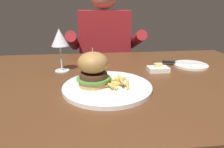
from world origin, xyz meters
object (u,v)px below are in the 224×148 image
Objects in this scene: burger_sandwich at (93,69)px; wine_glass at (60,39)px; butter_dish at (158,69)px; table_knife at (180,63)px; bread_plate at (191,65)px; main_plate at (107,87)px; diner_person at (105,67)px.

burger_sandwich is 0.26m from wine_glass.
butter_dish is at bearing 28.94° from burger_sandwich.
table_knife is (0.42, 0.23, -0.06)m from burger_sandwich.
bread_plate is at bearing 0.59° from wine_glass.
main_plate is 0.29m from butter_dish.
diner_person is (-0.19, 0.66, -0.19)m from butter_dish.
burger_sandwich reaches higher than main_plate.
wine_glass reaches higher than main_plate.
burger_sandwich is at bearing -151.06° from butter_dish.
main_plate is 3.42× the size of butter_dish.
burger_sandwich is at bearing -96.99° from diner_person.
burger_sandwich reaches higher than bread_plate.
butter_dish is (-0.18, -0.06, 0.01)m from bread_plate.
bread_plate is 0.13× the size of diner_person.
table_knife is 0.15m from butter_dish.
wine_glass is 0.92× the size of table_knife.
butter_dish is (0.24, 0.17, 0.00)m from main_plate.
burger_sandwich is (-0.05, 0.01, 0.07)m from main_plate.
main_plate is at bearing -93.71° from diner_person.
wine_glass is (-0.18, 0.22, 0.13)m from main_plate.
wine_glass is (-0.13, 0.21, 0.07)m from burger_sandwich.
butter_dish is 0.08× the size of diner_person.
diner_person reaches higher than burger_sandwich.
butter_dish is 0.71m from diner_person.
bread_plate is at bearing -58.47° from diner_person.
table_knife reaches higher than main_plate.
main_plate reaches higher than bread_plate.
burger_sandwich is at bearing -155.08° from bread_plate.
main_plate is 0.31m from wine_glass.
diner_person reaches higher than table_knife.
main_plate is at bearing -145.03° from butter_dish.
diner_person reaches higher than wine_glass.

